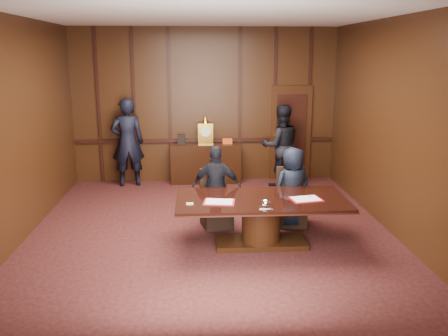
# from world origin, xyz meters

# --- Properties ---
(room) EXTENTS (7.00, 7.04, 3.50)m
(room) POSITION_xyz_m (0.07, 0.14, 1.72)
(room) COLOR black
(room) RESTS_ON ground
(sideboard) EXTENTS (1.60, 0.45, 1.54)m
(sideboard) POSITION_xyz_m (0.00, 3.26, 0.49)
(sideboard) COLOR black
(sideboard) RESTS_ON ground
(conference_table) EXTENTS (2.62, 1.32, 0.76)m
(conference_table) POSITION_xyz_m (0.76, -0.50, 0.51)
(conference_table) COLOR black
(conference_table) RESTS_ON ground
(folder_left) EXTENTS (0.50, 0.39, 0.02)m
(folder_left) POSITION_xyz_m (0.11, -0.67, 0.77)
(folder_left) COLOR #A30F1A
(folder_left) RESTS_ON conference_table
(folder_right) EXTENTS (0.51, 0.41, 0.02)m
(folder_right) POSITION_xyz_m (1.43, -0.61, 0.77)
(folder_right) COLOR #A30F1A
(folder_right) RESTS_ON conference_table
(inkstand) EXTENTS (0.20, 0.14, 0.12)m
(inkstand) POSITION_xyz_m (0.76, -0.95, 0.81)
(inkstand) COLOR white
(inkstand) RESTS_ON conference_table
(notepad) EXTENTS (0.10, 0.08, 0.01)m
(notepad) POSITION_xyz_m (-0.33, -0.72, 0.77)
(notepad) COLOR #D2C366
(notepad) RESTS_ON conference_table
(chair_left) EXTENTS (0.58, 0.58, 0.99)m
(chair_left) POSITION_xyz_m (0.11, 0.38, 0.29)
(chair_left) COLOR black
(chair_left) RESTS_ON ground
(chair_right) EXTENTS (0.49, 0.49, 0.99)m
(chair_right) POSITION_xyz_m (1.41, 0.38, 0.29)
(chair_right) COLOR black
(chair_right) RESTS_ON ground
(signatory_left) EXTENTS (0.87, 0.44, 1.43)m
(signatory_left) POSITION_xyz_m (0.11, 0.30, 0.71)
(signatory_left) COLOR black
(signatory_left) RESTS_ON ground
(signatory_right) EXTENTS (0.77, 0.60, 1.39)m
(signatory_right) POSITION_xyz_m (1.41, 0.30, 0.69)
(signatory_right) COLOR black
(signatory_right) RESTS_ON ground
(witness_left) EXTENTS (0.80, 0.60, 1.98)m
(witness_left) POSITION_xyz_m (-1.74, 3.10, 0.99)
(witness_left) COLOR black
(witness_left) RESTS_ON ground
(witness_right) EXTENTS (0.95, 0.77, 1.83)m
(witness_right) POSITION_xyz_m (1.66, 2.83, 0.92)
(witness_right) COLOR black
(witness_right) RESTS_ON ground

